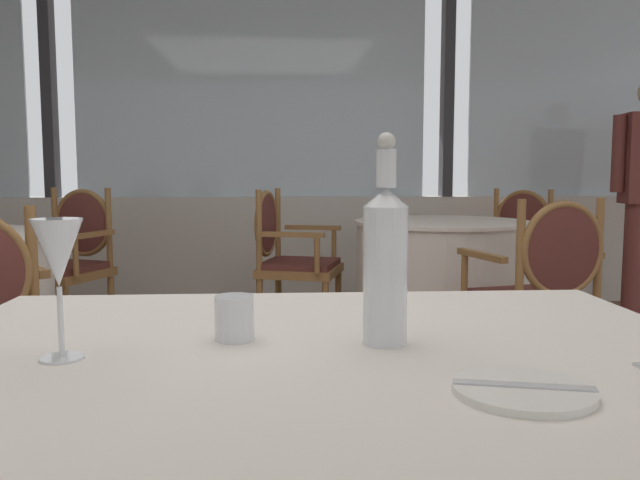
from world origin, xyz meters
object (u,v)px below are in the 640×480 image
object	(u,v)px
wine_glass	(58,257)
dining_chair_1_2	(287,252)
dining_chair_0_2	(70,253)
dining_chair_1_0	(542,284)
water_bottle	(385,260)
water_tumbler	(235,318)
side_plate	(523,390)
dining_chair_1_1	(514,244)

from	to	relation	value
wine_glass	dining_chair_1_2	distance (m)	3.04
dining_chair_0_2	dining_chair_1_0	xyz separation A→B (m)	(2.43, -1.14, -0.02)
water_bottle	water_tumbler	world-z (taller)	water_bottle
dining_chair_0_2	water_tumbler	bearing A→B (deg)	45.11
water_bottle	side_plate	bearing A→B (deg)	-61.58
side_plate	water_tumbler	xyz separation A→B (m)	(-0.38, 0.28, 0.03)
side_plate	water_tumbler	world-z (taller)	water_tumbler
wine_glass	water_tumbler	world-z (taller)	wine_glass
dining_chair_1_0	dining_chair_1_1	size ratio (longest dim) A/B	1.00
dining_chair_1_2	dining_chair_1_1	bearing A→B (deg)	29.97
water_tumbler	dining_chair_1_0	distance (m)	2.15
side_plate	water_bottle	world-z (taller)	water_bottle
dining_chair_0_2	dining_chair_1_0	size ratio (longest dim) A/B	1.02
water_tumbler	dining_chair_1_2	distance (m)	2.92
wine_glass	dining_chair_0_2	world-z (taller)	wine_glass
water_bottle	dining_chair_1_1	bearing A→B (deg)	66.65
wine_glass	dining_chair_0_2	bearing A→B (deg)	107.68
water_bottle	dining_chair_0_2	bearing A→B (deg)	116.25
dining_chair_0_2	dining_chair_1_0	distance (m)	2.69
dining_chair_1_0	dining_chair_1_2	distance (m)	1.62
water_tumbler	dining_chair_0_2	bearing A→B (deg)	112.55
side_plate	water_bottle	xyz separation A→B (m)	(-0.13, 0.25, 0.13)
dining_chair_1_0	dining_chair_1_1	xyz separation A→B (m)	(0.44, 1.56, 0.01)
side_plate	water_bottle	bearing A→B (deg)	118.42
dining_chair_0_2	dining_chair_1_1	xyz separation A→B (m)	(2.88, 0.42, -0.01)
water_tumbler	dining_chair_1_1	bearing A→B (deg)	62.98
water_bottle	dining_chair_1_2	distance (m)	2.96
wine_glass	dining_chair_1_1	xyz separation A→B (m)	(1.93, 3.40, -0.37)
dining_chair_1_1	wine_glass	bearing A→B (deg)	16.24
water_tumbler	dining_chair_1_2	world-z (taller)	dining_chair_1_2
side_plate	wine_glass	world-z (taller)	wine_glass
side_plate	dining_chair_1_2	bearing A→B (deg)	94.79
wine_glass	dining_chair_1_1	world-z (taller)	wine_glass
dining_chair_1_0	dining_chair_0_2	bearing A→B (deg)	50.78
water_tumbler	dining_chair_0_2	xyz separation A→B (m)	(-1.19, 2.88, -0.24)
water_bottle	dining_chair_1_0	world-z (taller)	water_bottle
wine_glass	dining_chair_1_1	distance (m)	3.92
dining_chair_1_0	dining_chair_1_1	world-z (taller)	dining_chair_1_0
water_tumbler	dining_chair_1_1	world-z (taller)	dining_chair_1_1
water_bottle	dining_chair_0_2	size ratio (longest dim) A/B	0.36
water_bottle	dining_chair_1_1	distance (m)	3.65
water_bottle	dining_chair_1_0	size ratio (longest dim) A/B	0.36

